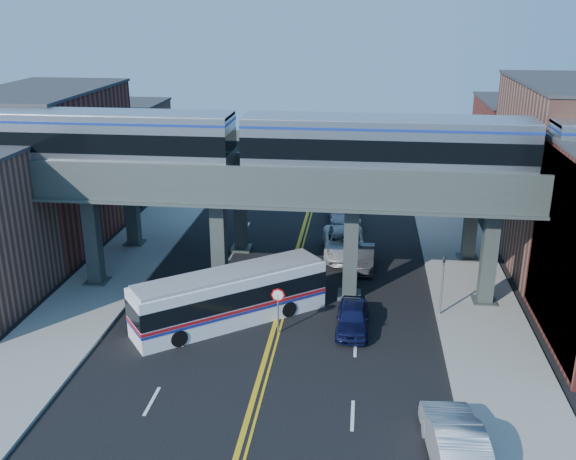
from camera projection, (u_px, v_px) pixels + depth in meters
name	position (u px, v px, depth m)	size (l,w,h in m)	color
ground	(264.00, 361.00, 32.07)	(120.00, 120.00, 0.00)	black
sidewalk_west	(117.00, 271.00, 42.69)	(5.00, 70.00, 0.16)	gray
sidewalk_east	(470.00, 288.00, 40.11)	(5.00, 70.00, 0.16)	gray
building_west_b	(49.00, 167.00, 47.27)	(8.00, 14.00, 11.00)	maroon
building_west_c	(116.00, 149.00, 59.94)	(8.00, 10.00, 8.00)	#895847
building_east_b	(572.00, 175.00, 42.97)	(8.00, 14.00, 12.00)	#895847
building_east_c	(525.00, 155.00, 55.64)	(8.00, 10.00, 9.00)	maroon
mural_panel	(558.00, 256.00, 32.60)	(0.10, 9.50, 9.50)	teal
elevated_viaduct_near	(284.00, 193.00, 37.39)	(52.00, 3.60, 7.40)	#384140
elevated_viaduct_far	(297.00, 164.00, 43.95)	(52.00, 3.60, 7.40)	#384140
transit_train	(386.00, 146.00, 35.78)	(49.83, 3.13, 3.65)	black
stop_sign	(278.00, 303.00, 34.25)	(0.76, 0.09, 2.63)	slate
traffic_signal	(442.00, 279.00, 35.89)	(0.15, 0.18, 4.10)	slate
transit_bus	(230.00, 298.00, 35.60)	(10.32, 8.70, 2.86)	white
car_lane_a	(353.00, 317.00, 34.91)	(1.76, 4.36, 1.49)	#0F1337
car_lane_b	(363.00, 258.00, 43.17)	(1.51, 4.34, 1.43)	#2D2D2F
car_lane_c	(344.00, 243.00, 45.35)	(2.93, 6.36, 1.77)	silver
car_lane_d	(343.00, 213.00, 51.99)	(2.43, 5.97, 1.73)	#AAABAF
car_parked_curb	(456.00, 443.00, 24.65)	(1.95, 5.61, 1.85)	#BBBCC0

